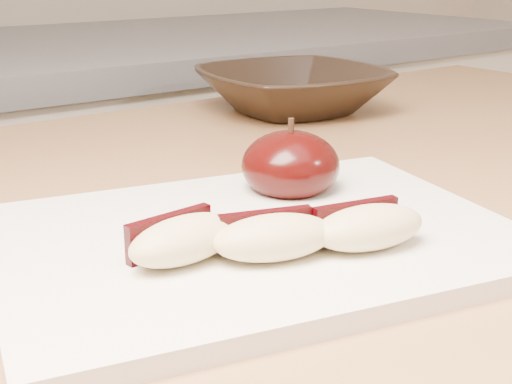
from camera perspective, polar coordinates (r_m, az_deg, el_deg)
cutting_board at (r=0.44m, az=0.00°, el=-3.83°), size 0.36×0.29×0.01m
apple_half at (r=0.52m, az=2.77°, el=2.15°), size 0.08×0.08×0.06m
apple_wedge_a at (r=0.40m, az=-5.85°, el=-3.75°), size 0.07×0.04×0.03m
apple_wedge_b at (r=0.40m, az=1.37°, el=-3.58°), size 0.08×0.05×0.03m
apple_wedge_c at (r=0.42m, az=8.90°, el=-2.75°), size 0.08×0.05×0.03m
bowl at (r=0.84m, az=2.93°, el=8.16°), size 0.23×0.23×0.05m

